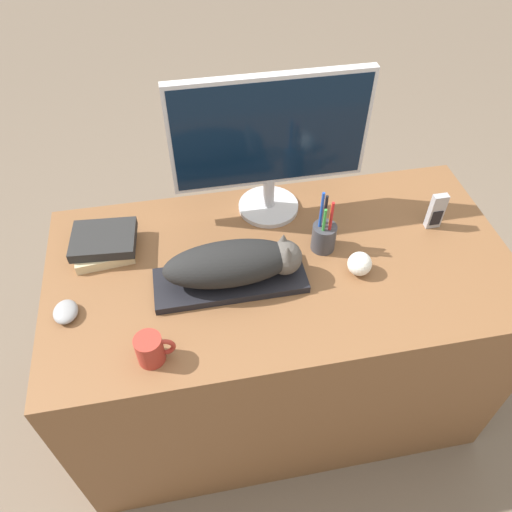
% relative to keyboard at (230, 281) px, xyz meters
% --- Properties ---
extents(ground_plane, '(12.00, 12.00, 0.00)m').
position_rel_keyboard_xyz_m(ground_plane, '(0.16, -0.31, -0.79)').
color(ground_plane, '#6B5B4C').
extents(desk, '(1.40, 0.72, 0.78)m').
position_rel_keyboard_xyz_m(desk, '(0.16, 0.05, -0.40)').
color(desk, brown).
rests_on(desk, ground_plane).
extents(keyboard, '(0.44, 0.15, 0.02)m').
position_rel_keyboard_xyz_m(keyboard, '(0.00, 0.00, 0.00)').
color(keyboard, black).
rests_on(keyboard, desk).
extents(cat, '(0.39, 0.14, 0.12)m').
position_rel_keyboard_xyz_m(cat, '(0.02, 0.00, 0.07)').
color(cat, black).
rests_on(cat, keyboard).
extents(monitor, '(0.60, 0.20, 0.47)m').
position_rel_keyboard_xyz_m(monitor, '(0.17, 0.30, 0.26)').
color(monitor, '#B7B7BC').
rests_on(monitor, desk).
extents(computer_mouse, '(0.07, 0.08, 0.03)m').
position_rel_keyboard_xyz_m(computer_mouse, '(-0.46, -0.03, 0.00)').
color(computer_mouse, gray).
rests_on(computer_mouse, desk).
extents(coffee_mug, '(0.10, 0.07, 0.09)m').
position_rel_keyboard_xyz_m(coffee_mug, '(-0.23, -0.21, 0.03)').
color(coffee_mug, '#9E2D23').
rests_on(coffee_mug, desk).
extents(pen_cup, '(0.07, 0.07, 0.22)m').
position_rel_keyboard_xyz_m(pen_cup, '(0.30, 0.09, 0.04)').
color(pen_cup, '#38383D').
rests_on(pen_cup, desk).
extents(baseball, '(0.07, 0.07, 0.07)m').
position_rel_keyboard_xyz_m(baseball, '(0.38, -0.03, 0.02)').
color(baseball, silver).
rests_on(baseball, desk).
extents(phone, '(0.05, 0.03, 0.13)m').
position_rel_keyboard_xyz_m(phone, '(0.67, 0.12, 0.05)').
color(phone, '#99999E').
rests_on(phone, desk).
extents(book_stack, '(0.20, 0.17, 0.06)m').
position_rel_keyboard_xyz_m(book_stack, '(-0.36, 0.20, 0.02)').
color(book_stack, '#C6B284').
rests_on(book_stack, desk).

